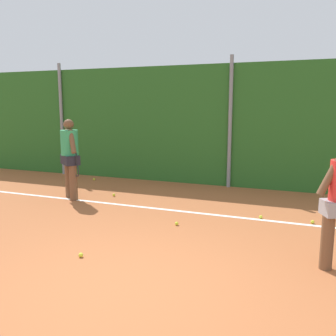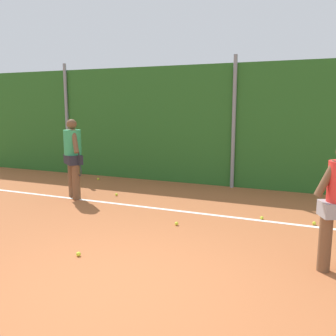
# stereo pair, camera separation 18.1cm
# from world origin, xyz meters

# --- Properties ---
(ground_plane) EXTENTS (28.31, 28.31, 0.00)m
(ground_plane) POSITION_xyz_m (0.00, 1.79, 0.00)
(ground_plane) COLOR #A85B33
(hedge_fence_backdrop) EXTENTS (18.40, 0.25, 3.24)m
(hedge_fence_backdrop) POSITION_xyz_m (0.00, 6.10, 1.62)
(hedge_fence_backdrop) COLOR #286023
(hedge_fence_backdrop) RESTS_ON ground_plane
(fence_post_left) EXTENTS (0.10, 0.10, 3.43)m
(fence_post_left) POSITION_xyz_m (-5.31, 5.93, 1.72)
(fence_post_left) COLOR gray
(fence_post_left) RESTS_ON ground_plane
(fence_post_center) EXTENTS (0.10, 0.10, 3.43)m
(fence_post_center) POSITION_xyz_m (0.00, 5.93, 1.72)
(fence_post_center) COLOR gray
(fence_post_center) RESTS_ON ground_plane
(court_baseline_paint) EXTENTS (13.45, 0.10, 0.01)m
(court_baseline_paint) POSITION_xyz_m (0.00, 3.28, 0.00)
(court_baseline_paint) COLOR white
(court_baseline_paint) RESTS_ON ground_plane
(player_midcourt) EXTENTS (0.72, 0.58, 1.85)m
(player_midcourt) POSITION_xyz_m (-3.19, 3.38, 1.04)
(player_midcourt) COLOR brown
(player_midcourt) RESTS_ON ground_plane
(tennis_ball_0) EXTENTS (0.07, 0.07, 0.07)m
(tennis_ball_0) POSITION_xyz_m (-0.21, 2.41, 0.03)
(tennis_ball_0) COLOR #CCDB33
(tennis_ball_0) RESTS_ON ground_plane
(tennis_ball_2) EXTENTS (0.07, 0.07, 0.07)m
(tennis_ball_2) POSITION_xyz_m (-3.84, 5.36, 0.03)
(tennis_ball_2) COLOR #CCDB33
(tennis_ball_2) RESTS_ON ground_plane
(tennis_ball_3) EXTENTS (0.07, 0.07, 0.07)m
(tennis_ball_3) POSITION_xyz_m (2.10, 3.41, 0.03)
(tennis_ball_3) COLOR #CCDB33
(tennis_ball_3) RESTS_ON ground_plane
(tennis_ball_6) EXTENTS (0.07, 0.07, 0.07)m
(tennis_ball_6) POSITION_xyz_m (-2.36, 3.91, 0.03)
(tennis_ball_6) COLOR #CCDB33
(tennis_ball_6) RESTS_ON ground_plane
(tennis_ball_7) EXTENTS (0.07, 0.07, 0.07)m
(tennis_ball_7) POSITION_xyz_m (-1.02, 0.57, 0.03)
(tennis_ball_7) COLOR #CCDB33
(tennis_ball_7) RESTS_ON ground_plane
(tennis_ball_8) EXTENTS (0.07, 0.07, 0.07)m
(tennis_ball_8) POSITION_xyz_m (1.17, 3.37, 0.03)
(tennis_ball_8) COLOR #CCDB33
(tennis_ball_8) RESTS_ON ground_plane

